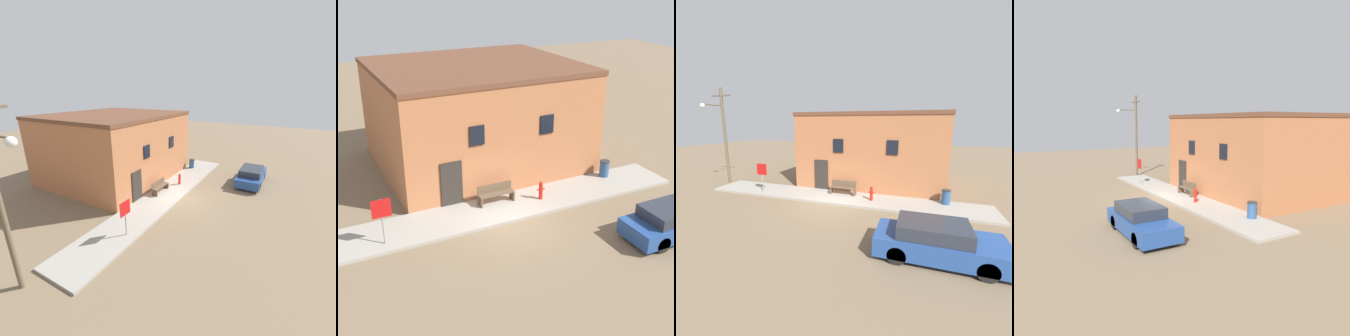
% 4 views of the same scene
% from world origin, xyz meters
% --- Properties ---
extents(ground_plane, '(80.00, 80.00, 0.00)m').
position_xyz_m(ground_plane, '(0.00, 0.00, 0.00)').
color(ground_plane, '#7A664C').
extents(sidewalk, '(17.93, 2.51, 0.13)m').
position_xyz_m(sidewalk, '(0.00, 1.26, 0.06)').
color(sidewalk, '#9E998E').
rests_on(sidewalk, ground).
extents(brick_building, '(10.30, 9.03, 5.46)m').
position_xyz_m(brick_building, '(1.38, 6.97, 2.73)').
color(brick_building, '#B26B42').
rests_on(brick_building, ground).
extents(fire_hydrant, '(0.38, 0.18, 0.88)m').
position_xyz_m(fire_hydrant, '(2.18, 1.19, 0.57)').
color(fire_hydrant, red).
rests_on(fire_hydrant, sidewalk).
extents(stop_sign, '(0.75, 0.06, 1.93)m').
position_xyz_m(stop_sign, '(-5.18, 0.59, 1.48)').
color(stop_sign, gray).
rests_on(stop_sign, sidewalk).
extents(bench, '(1.68, 0.44, 0.88)m').
position_xyz_m(bench, '(0.17, 1.82, 0.57)').
color(bench, brown).
rests_on(bench, sidewalk).
extents(trash_bin, '(0.50, 0.50, 0.84)m').
position_xyz_m(trash_bin, '(6.37, 1.96, 0.55)').
color(trash_bin, '#2D517F').
rests_on(trash_bin, sidewalk).
extents(parked_car, '(4.38, 1.81, 1.34)m').
position_xyz_m(parked_car, '(5.54, -3.69, 0.65)').
color(parked_car, black).
rests_on(parked_car, ground).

